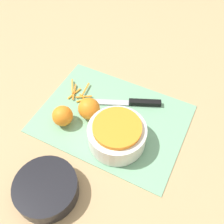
# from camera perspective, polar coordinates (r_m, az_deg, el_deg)

# --- Properties ---
(ground_plane) EXTENTS (4.00, 4.00, 0.00)m
(ground_plane) POSITION_cam_1_polar(r_m,az_deg,el_deg) (0.87, 0.00, -1.45)
(ground_plane) COLOR tan
(cutting_board) EXTENTS (0.48, 0.35, 0.01)m
(cutting_board) POSITION_cam_1_polar(r_m,az_deg,el_deg) (0.87, 0.00, -1.33)
(cutting_board) COLOR #75AD84
(cutting_board) RESTS_ON ground_plane
(bowl_speckled) EXTENTS (0.18, 0.18, 0.08)m
(bowl_speckled) POSITION_cam_1_polar(r_m,az_deg,el_deg) (0.78, 1.09, -4.84)
(bowl_speckled) COLOR silver
(bowl_speckled) RESTS_ON cutting_board
(bowl_dark) EXTENTS (0.17, 0.17, 0.05)m
(bowl_dark) POSITION_cam_1_polar(r_m,az_deg,el_deg) (0.75, -14.08, -15.88)
(bowl_dark) COLOR black
(bowl_dark) RESTS_ON ground_plane
(knife) EXTENTS (0.25, 0.12, 0.02)m
(knife) POSITION_cam_1_polar(r_m,az_deg,el_deg) (0.90, 5.30, 2.09)
(knife) COLOR black
(knife) RESTS_ON cutting_board
(orange_left) EXTENTS (0.07, 0.07, 0.07)m
(orange_left) POSITION_cam_1_polar(r_m,az_deg,el_deg) (0.84, -10.72, -0.84)
(orange_left) COLOR orange
(orange_left) RESTS_ON cutting_board
(orange_right) EXTENTS (0.07, 0.07, 0.07)m
(orange_right) POSITION_cam_1_polar(r_m,az_deg,el_deg) (0.85, -5.03, 0.75)
(orange_right) COLOR orange
(orange_right) RESTS_ON cutting_board
(peel_pile) EXTENTS (0.12, 0.09, 0.01)m
(peel_pile) POSITION_cam_1_polar(r_m,az_deg,el_deg) (0.94, -7.23, 4.12)
(peel_pile) COLOR orange
(peel_pile) RESTS_ON cutting_board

